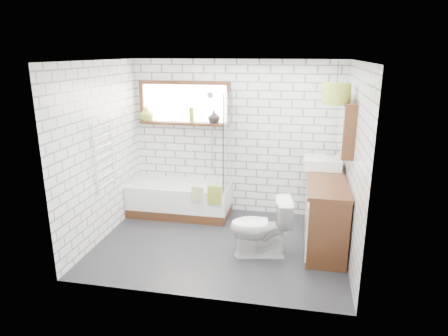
% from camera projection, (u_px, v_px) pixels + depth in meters
% --- Properties ---
extents(floor, '(3.40, 2.60, 0.01)m').
position_uv_depth(floor, '(220.00, 244.00, 5.64)').
color(floor, black).
rests_on(floor, ground).
extents(ceiling, '(3.40, 2.60, 0.01)m').
position_uv_depth(ceiling, '(219.00, 60.00, 4.93)').
color(ceiling, white).
rests_on(ceiling, ground).
extents(wall_back, '(3.40, 0.01, 2.50)m').
position_uv_depth(wall_back, '(236.00, 138.00, 6.51)').
color(wall_back, white).
rests_on(wall_back, ground).
extents(wall_front, '(3.40, 0.01, 2.50)m').
position_uv_depth(wall_front, '(194.00, 191.00, 4.05)').
color(wall_front, white).
rests_on(wall_front, ground).
extents(wall_left, '(0.01, 2.60, 2.50)m').
position_uv_depth(wall_left, '(101.00, 152.00, 5.60)').
color(wall_left, white).
rests_on(wall_left, ground).
extents(wall_right, '(0.01, 2.60, 2.50)m').
position_uv_depth(wall_right, '(354.00, 165.00, 4.96)').
color(wall_right, white).
rests_on(wall_right, ground).
extents(window, '(1.52, 0.16, 0.68)m').
position_uv_depth(window, '(184.00, 103.00, 6.47)').
color(window, '#381D0F').
rests_on(window, wall_back).
extents(towel_radiator, '(0.06, 0.52, 1.00)m').
position_uv_depth(towel_radiator, '(104.00, 156.00, 5.61)').
color(towel_radiator, white).
rests_on(towel_radiator, wall_left).
extents(mirror_cabinet, '(0.16, 1.20, 0.70)m').
position_uv_depth(mirror_cabinet, '(345.00, 125.00, 5.43)').
color(mirror_cabinet, '#381D0F').
rests_on(mirror_cabinet, wall_right).
extents(shower_riser, '(0.02, 0.02, 1.30)m').
position_uv_depth(shower_riser, '(212.00, 132.00, 6.52)').
color(shower_riser, silver).
rests_on(shower_riser, wall_back).
extents(bathtub, '(1.64, 0.72, 0.53)m').
position_uv_depth(bathtub, '(180.00, 199.00, 6.60)').
color(bathtub, white).
rests_on(bathtub, floor).
extents(shower_screen, '(0.02, 0.72, 1.50)m').
position_uv_depth(shower_screen, '(228.00, 141.00, 6.17)').
color(shower_screen, white).
rests_on(shower_screen, bathtub).
extents(towel_green, '(0.21, 0.06, 0.29)m').
position_uv_depth(towel_green, '(215.00, 195.00, 6.07)').
color(towel_green, olive).
rests_on(towel_green, bathtub).
extents(towel_beige, '(0.18, 0.05, 0.24)m').
position_uv_depth(towel_beige, '(198.00, 194.00, 6.12)').
color(towel_beige, tan).
rests_on(towel_beige, bathtub).
extents(vanity, '(0.54, 1.66, 0.95)m').
position_uv_depth(vanity, '(325.00, 210.00, 5.57)').
color(vanity, '#381D0F').
rests_on(vanity, floor).
extents(basin, '(0.53, 0.46, 0.15)m').
position_uv_depth(basin, '(322.00, 163.00, 5.89)').
color(basin, white).
rests_on(basin, vanity).
extents(tap, '(0.03, 0.03, 0.16)m').
position_uv_depth(tap, '(334.00, 160.00, 5.85)').
color(tap, silver).
rests_on(tap, vanity).
extents(toilet, '(0.58, 0.85, 0.80)m').
position_uv_depth(toilet, '(260.00, 227.00, 5.22)').
color(toilet, white).
rests_on(toilet, floor).
extents(vase_olive, '(0.29, 0.29, 0.24)m').
position_uv_depth(vase_olive, '(147.00, 115.00, 6.62)').
color(vase_olive, olive).
rests_on(vase_olive, window).
extents(vase_dark, '(0.25, 0.25, 0.21)m').
position_uv_depth(vase_dark, '(214.00, 118.00, 6.41)').
color(vase_dark, black).
rests_on(vase_dark, window).
extents(bottle, '(0.08, 0.08, 0.24)m').
position_uv_depth(bottle, '(192.00, 116.00, 6.48)').
color(bottle, olive).
rests_on(bottle, window).
extents(pendant, '(0.36, 0.36, 0.26)m').
position_uv_depth(pendant, '(336.00, 93.00, 5.05)').
color(pendant, olive).
rests_on(pendant, ceiling).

